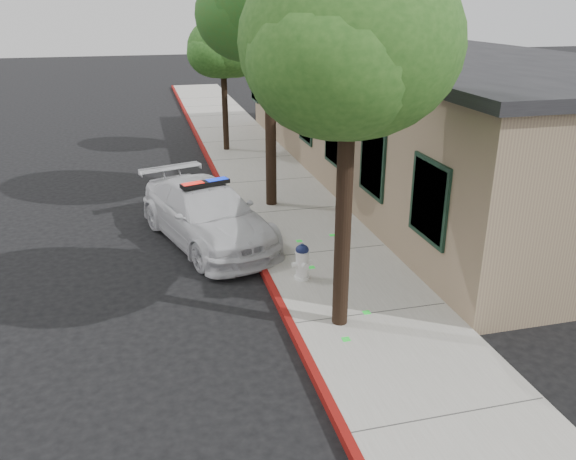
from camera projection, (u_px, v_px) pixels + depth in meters
The scene contains 9 objects.
ground at pixel (288, 331), 10.68m from camera, with size 120.00×120.00×0.00m, color black.
sidewalk at pixel (322, 254), 13.72m from camera, with size 3.20×60.00×0.15m, color #9B978D.
red_curb at pixel (258, 261), 13.36m from camera, with size 0.14×60.00×0.16m, color maroon.
clapboard_building at pixel (414, 113), 19.53m from camera, with size 7.30×20.89×4.24m.
police_car at pixel (207, 214), 14.40m from camera, with size 3.48×5.43×1.59m.
fire_hydrant at pixel (302, 261), 12.22m from camera, with size 0.46×0.39×0.79m.
street_tree_near at pixel (351, 53), 8.93m from camera, with size 3.51×3.54×6.40m.
street_tree_mid at pixel (270, 11), 15.00m from camera, with size 3.98×3.65×6.98m.
street_tree_far at pixel (224, 51), 21.68m from camera, with size 2.85×2.65×5.00m.
Camera 1 is at (-2.27, -8.95, 5.68)m, focal length 36.13 mm.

